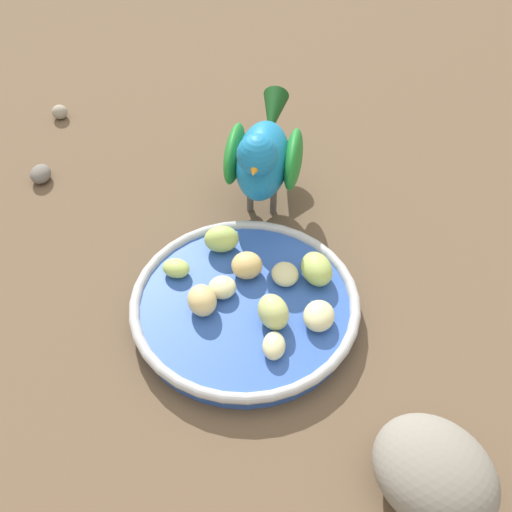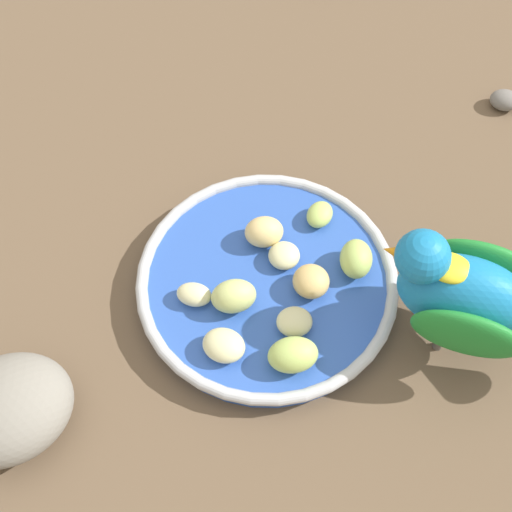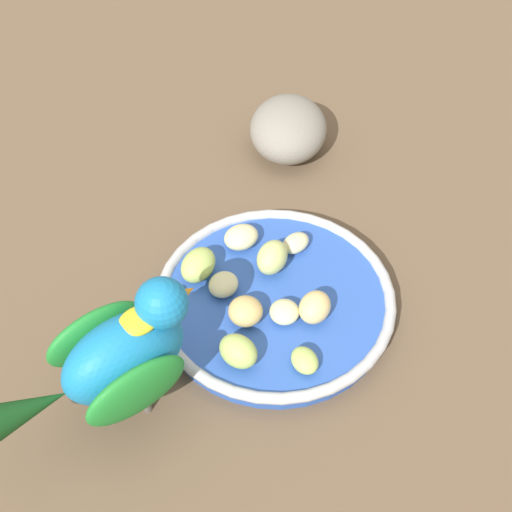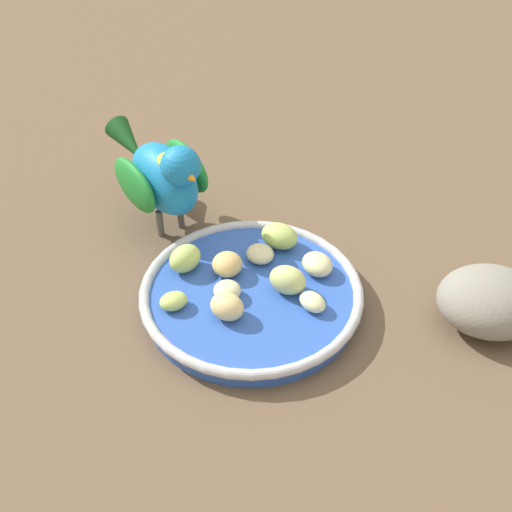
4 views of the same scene
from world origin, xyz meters
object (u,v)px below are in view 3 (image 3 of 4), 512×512
(apple_piece_2, at_px, (224,283))
(apple_piece_6, at_px, (272,257))
(rock_large, at_px, (288,129))
(apple_piece_8, at_px, (198,265))
(feeding_bowl, at_px, (275,299))
(apple_piece_4, at_px, (297,243))
(parrot, at_px, (119,355))
(apple_piece_9, at_px, (315,307))
(apple_piece_1, at_px, (245,311))
(apple_piece_0, at_px, (241,237))
(apple_piece_5, at_px, (281,311))
(apple_piece_3, at_px, (305,360))
(apple_piece_7, at_px, (238,351))

(apple_piece_2, distance_m, apple_piece_6, 0.05)
(rock_large, bearing_deg, apple_piece_8, 164.86)
(feeding_bowl, height_order, apple_piece_4, apple_piece_4)
(apple_piece_4, relative_size, parrot, 0.20)
(apple_piece_9, bearing_deg, rock_large, 12.59)
(apple_piece_1, distance_m, parrot, 0.13)
(feeding_bowl, relative_size, apple_piece_9, 6.65)
(feeding_bowl, xyz_separation_m, apple_piece_6, (0.03, 0.01, 0.02))
(apple_piece_9, distance_m, rock_large, 0.25)
(apple_piece_0, height_order, apple_piece_5, apple_piece_0)
(apple_piece_0, xyz_separation_m, rock_large, (0.17, -0.02, 0.00))
(apple_piece_3, height_order, apple_piece_6, apple_piece_6)
(parrot, bearing_deg, apple_piece_3, -27.02)
(apple_piece_1, bearing_deg, apple_piece_2, 39.49)
(feeding_bowl, height_order, apple_piece_1, apple_piece_1)
(apple_piece_4, xyz_separation_m, apple_piece_7, (-0.13, 0.03, 0.01))
(rock_large, bearing_deg, apple_piece_0, 171.70)
(apple_piece_8, bearing_deg, rock_large, -15.14)
(apple_piece_1, bearing_deg, apple_piece_0, 12.16)
(apple_piece_1, xyz_separation_m, apple_piece_3, (-0.04, -0.06, -0.00))
(apple_piece_1, bearing_deg, feeding_bowl, -36.07)
(apple_piece_9, relative_size, rock_large, 0.33)
(feeding_bowl, distance_m, apple_piece_3, 0.08)
(feeding_bowl, distance_m, apple_piece_2, 0.05)
(apple_piece_3, relative_size, rock_large, 0.27)
(apple_piece_1, height_order, rock_large, rock_large)
(rock_large, bearing_deg, apple_piece_7, 179.19)
(apple_piece_1, relative_size, rock_large, 0.30)
(feeding_bowl, relative_size, apple_piece_0, 6.40)
(apple_piece_0, bearing_deg, apple_piece_7, -171.25)
(apple_piece_4, bearing_deg, parrot, 146.44)
(apple_piece_9, relative_size, parrot, 0.22)
(apple_piece_1, relative_size, apple_piece_4, 1.05)
(apple_piece_0, height_order, apple_piece_2, apple_piece_0)
(apple_piece_4, bearing_deg, apple_piece_9, -162.44)
(apple_piece_3, height_order, parrot, parrot)
(apple_piece_4, xyz_separation_m, apple_piece_6, (-0.03, 0.02, 0.01))
(apple_piece_7, height_order, parrot, parrot)
(apple_piece_1, xyz_separation_m, apple_piece_7, (-0.04, -0.00, 0.00))
(apple_piece_3, bearing_deg, apple_piece_1, 54.90)
(apple_piece_3, distance_m, apple_piece_5, 0.05)
(apple_piece_2, xyz_separation_m, apple_piece_5, (-0.02, -0.06, -0.00))
(apple_piece_4, bearing_deg, apple_piece_0, 92.07)
(apple_piece_8, bearing_deg, feeding_bowl, -100.44)
(apple_piece_1, distance_m, apple_piece_6, 0.06)
(apple_piece_8, height_order, apple_piece_9, same)
(apple_piece_3, xyz_separation_m, apple_piece_6, (0.10, 0.04, 0.01))
(apple_piece_2, relative_size, apple_piece_8, 0.73)
(apple_piece_0, relative_size, apple_piece_3, 1.26)
(apple_piece_0, bearing_deg, apple_piece_8, 143.22)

